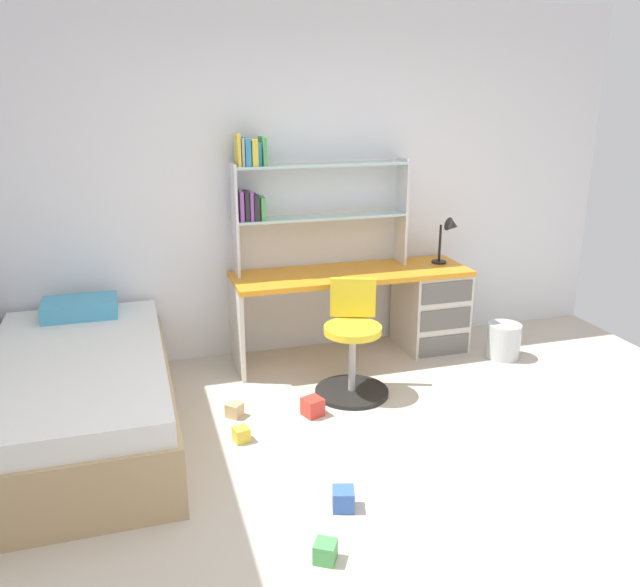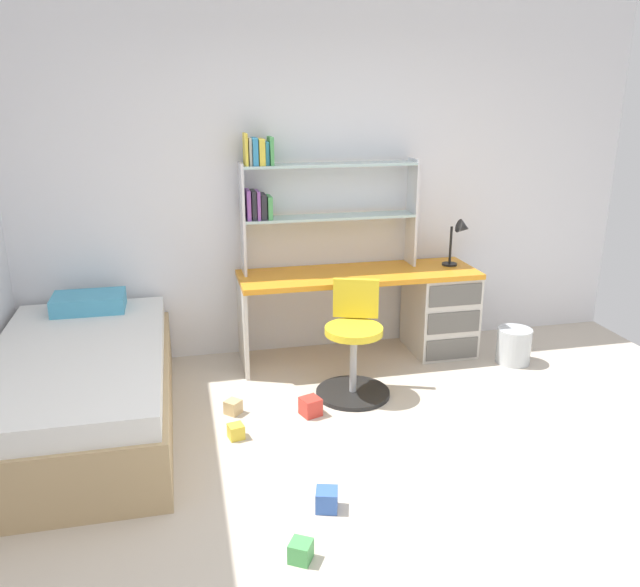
{
  "view_description": "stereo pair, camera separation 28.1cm",
  "coord_description": "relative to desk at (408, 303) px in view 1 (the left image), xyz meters",
  "views": [
    {
      "loc": [
        -1.27,
        -2.46,
        2.04
      ],
      "look_at": [
        -0.12,
        1.36,
        0.78
      ],
      "focal_mm": 35.85,
      "sensor_mm": 36.0,
      "label": 1
    },
    {
      "loc": [
        -1.0,
        -2.53,
        2.04
      ],
      "look_at": [
        -0.12,
        1.36,
        0.78
      ],
      "focal_mm": 35.85,
      "sensor_mm": 36.0,
      "label": 2
    }
  ],
  "objects": [
    {
      "name": "toy_block_yellow_2",
      "position": [
        -1.57,
        -1.06,
        -0.35
      ],
      "size": [
        0.11,
        0.11,
        0.09
      ],
      "primitive_type": "cube",
      "rotation": [
        0.0,
        0.0,
        1.79
      ],
      "color": "gold",
      "rests_on": "ground_plane"
    },
    {
      "name": "swivel_chair",
      "position": [
        -0.7,
        -0.62,
        -0.08
      ],
      "size": [
        0.52,
        0.52,
        0.8
      ],
      "color": "black",
      "rests_on": "ground_plane"
    },
    {
      "name": "toy_block_red_1",
      "position": [
        -1.06,
        -0.87,
        -0.34
      ],
      "size": [
        0.15,
        0.15,
        0.12
      ],
      "primitive_type": "cube",
      "rotation": [
        0.0,
        0.0,
        1.91
      ],
      "color": "red",
      "rests_on": "ground_plane"
    },
    {
      "name": "room_shell",
      "position": [
        -1.99,
        -0.89,
        0.97
      ],
      "size": [
        5.45,
        5.72,
        2.74
      ],
      "color": "silver",
      "rests_on": "ground_plane"
    },
    {
      "name": "waste_bin",
      "position": [
        0.67,
        -0.38,
        -0.26
      ],
      "size": [
        0.27,
        0.27,
        0.28
      ],
      "primitive_type": "cylinder",
      "color": "silver",
      "rests_on": "ground_plane"
    },
    {
      "name": "desk_lamp",
      "position": [
        0.34,
        0.0,
        0.56
      ],
      "size": [
        0.2,
        0.16,
        0.38
      ],
      "color": "black",
      "rests_on": "desk"
    },
    {
      "name": "bed_platform",
      "position": [
        -2.5,
        -0.71,
        -0.13
      ],
      "size": [
        1.09,
        2.02,
        0.65
      ],
      "color": "tan",
      "rests_on": "ground_plane"
    },
    {
      "name": "toy_block_blue_0",
      "position": [
        -1.19,
        -1.87,
        -0.34
      ],
      "size": [
        0.14,
        0.14,
        0.11
      ],
      "primitive_type": "cube",
      "rotation": [
        0.0,
        0.0,
        2.86
      ],
      "color": "#3860B7",
      "rests_on": "ground_plane"
    },
    {
      "name": "desk",
      "position": [
        0.0,
        0.0,
        0.0
      ],
      "size": [
        1.86,
        0.57,
        0.71
      ],
      "color": "orange",
      "rests_on": "ground_plane"
    },
    {
      "name": "toy_block_natural_3",
      "position": [
        -1.56,
        -0.74,
        -0.35
      ],
      "size": [
        0.13,
        0.13,
        0.09
      ],
      "primitive_type": "cube",
      "rotation": [
        0.0,
        0.0,
        2.36
      ],
      "color": "tan",
      "rests_on": "ground_plane"
    },
    {
      "name": "ground_plane",
      "position": [
        -0.84,
        -2.05,
        -0.41
      ],
      "size": [
        5.45,
        5.72,
        0.02
      ],
      "primitive_type": "cube",
      "color": "beige"
    },
    {
      "name": "toy_block_green_4",
      "position": [
        -1.39,
        -2.21,
        -0.35
      ],
      "size": [
        0.13,
        0.13,
        0.1
      ],
      "primitive_type": "cube",
      "rotation": [
        0.0,
        0.0,
        2.6
      ],
      "color": "#479E51",
      "rests_on": "ground_plane"
    },
    {
      "name": "bookshelf_hutch",
      "position": [
        -0.89,
        0.17,
        0.91
      ],
      "size": [
        1.37,
        0.22,
        1.05
      ],
      "color": "silver",
      "rests_on": "desk"
    }
  ]
}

